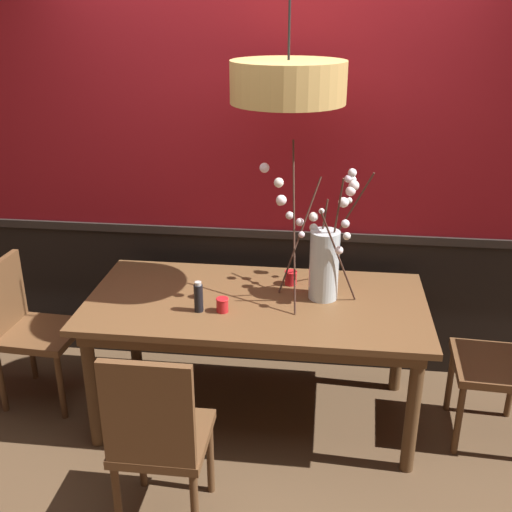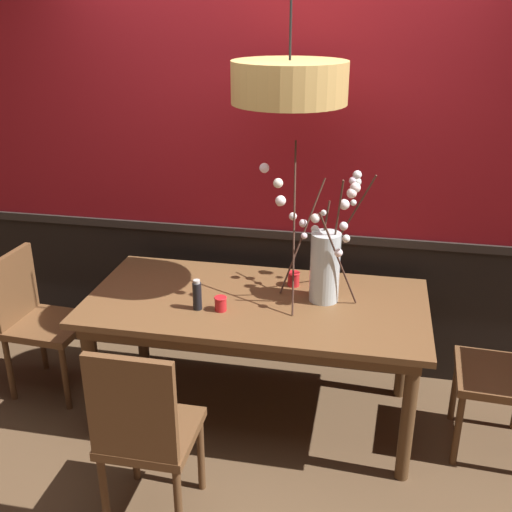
{
  "view_description": "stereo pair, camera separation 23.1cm",
  "coord_description": "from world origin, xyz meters",
  "px_view_note": "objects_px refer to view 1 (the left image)",
  "views": [
    {
      "loc": [
        0.36,
        -2.94,
        2.24
      ],
      "look_at": [
        0.0,
        0.0,
        1.0
      ],
      "focal_mm": 42.94,
      "sensor_mm": 36.0,
      "label": 1
    },
    {
      "loc": [
        0.58,
        -2.91,
        2.24
      ],
      "look_at": [
        0.0,
        0.0,
        1.0
      ],
      "focal_mm": 42.94,
      "sensor_mm": 36.0,
      "label": 2
    }
  ],
  "objects_px": {
    "candle_holder_nearer_edge": "(222,305)",
    "chair_head_east_end": "(508,357)",
    "candle_holder_nearer_center": "(291,278)",
    "pendant_lamp": "(288,82)",
    "condiment_bottle": "(199,297)",
    "dining_table": "(256,313)",
    "chair_near_side_left": "(158,435)",
    "chair_far_side_right": "(315,276)",
    "chair_far_side_left": "(236,273)",
    "chair_head_west_end": "(27,324)",
    "vase_with_blossoms": "(323,258)"
  },
  "relations": [
    {
      "from": "candle_holder_nearer_edge",
      "to": "chair_head_east_end",
      "type": "bearing_deg",
      "value": 4.8
    },
    {
      "from": "candle_holder_nearer_center",
      "to": "chair_head_east_end",
      "type": "bearing_deg",
      "value": -12.02
    },
    {
      "from": "pendant_lamp",
      "to": "chair_head_east_end",
      "type": "bearing_deg",
      "value": -5.9
    },
    {
      "from": "condiment_bottle",
      "to": "pendant_lamp",
      "type": "distance_m",
      "value": 1.17
    },
    {
      "from": "dining_table",
      "to": "candle_holder_nearer_edge",
      "type": "xyz_separation_m",
      "value": [
        -0.16,
        -0.15,
        0.12
      ]
    },
    {
      "from": "chair_near_side_left",
      "to": "dining_table",
      "type": "bearing_deg",
      "value": 70.21
    },
    {
      "from": "candle_holder_nearer_center",
      "to": "pendant_lamp",
      "type": "relative_size",
      "value": 0.1
    },
    {
      "from": "chair_far_side_right",
      "to": "candle_holder_nearer_edge",
      "type": "relative_size",
      "value": 11.9
    },
    {
      "from": "chair_far_side_left",
      "to": "candle_holder_nearer_center",
      "type": "bearing_deg",
      "value": -56.4
    },
    {
      "from": "candle_holder_nearer_edge",
      "to": "condiment_bottle",
      "type": "relative_size",
      "value": 0.46
    },
    {
      "from": "chair_head_east_end",
      "to": "condiment_bottle",
      "type": "bearing_deg",
      "value": -175.25
    },
    {
      "from": "candle_holder_nearer_center",
      "to": "chair_far_side_right",
      "type": "bearing_deg",
      "value": 79.11
    },
    {
      "from": "chair_far_side_right",
      "to": "candle_holder_nearer_center",
      "type": "xyz_separation_m",
      "value": [
        -0.13,
        -0.65,
        0.27
      ]
    },
    {
      "from": "chair_far_side_left",
      "to": "chair_head_west_end",
      "type": "relative_size",
      "value": 1.01
    },
    {
      "from": "dining_table",
      "to": "vase_with_blossoms",
      "type": "distance_m",
      "value": 0.48
    },
    {
      "from": "chair_far_side_left",
      "to": "candle_holder_nearer_edge",
      "type": "distance_m",
      "value": 1.04
    },
    {
      "from": "condiment_bottle",
      "to": "chair_head_west_end",
      "type": "bearing_deg",
      "value": 170.26
    },
    {
      "from": "vase_with_blossoms",
      "to": "chair_head_east_end",
      "type": "bearing_deg",
      "value": -6.36
    },
    {
      "from": "vase_with_blossoms",
      "to": "candle_holder_nearer_center",
      "type": "height_order",
      "value": "vase_with_blossoms"
    },
    {
      "from": "chair_head_west_end",
      "to": "condiment_bottle",
      "type": "distance_m",
      "value": 1.14
    },
    {
      "from": "chair_far_side_left",
      "to": "pendant_lamp",
      "type": "distance_m",
      "value": 1.6
    },
    {
      "from": "vase_with_blossoms",
      "to": "dining_table",
      "type": "bearing_deg",
      "value": -166.75
    },
    {
      "from": "chair_far_side_right",
      "to": "pendant_lamp",
      "type": "bearing_deg",
      "value": -101.14
    },
    {
      "from": "chair_far_side_left",
      "to": "chair_head_west_end",
      "type": "xyz_separation_m",
      "value": [
        -1.11,
        -0.83,
        -0.02
      ]
    },
    {
      "from": "dining_table",
      "to": "chair_head_west_end",
      "type": "distance_m",
      "value": 1.36
    },
    {
      "from": "chair_far_side_left",
      "to": "condiment_bottle",
      "type": "bearing_deg",
      "value": -92.08
    },
    {
      "from": "chair_far_side_right",
      "to": "chair_near_side_left",
      "type": "xyz_separation_m",
      "value": [
        -0.62,
        -1.76,
        0.01
      ]
    },
    {
      "from": "dining_table",
      "to": "chair_head_west_end",
      "type": "relative_size",
      "value": 2.08
    },
    {
      "from": "dining_table",
      "to": "pendant_lamp",
      "type": "xyz_separation_m",
      "value": [
        0.14,
        0.1,
        1.21
      ]
    },
    {
      "from": "chair_far_side_left",
      "to": "vase_with_blossoms",
      "type": "bearing_deg",
      "value": -52.07
    },
    {
      "from": "chair_head_east_end",
      "to": "dining_table",
      "type": "bearing_deg",
      "value": 178.83
    },
    {
      "from": "vase_with_blossoms",
      "to": "condiment_bottle",
      "type": "distance_m",
      "value": 0.69
    },
    {
      "from": "dining_table",
      "to": "chair_far_side_left",
      "type": "distance_m",
      "value": 0.89
    },
    {
      "from": "chair_head_west_end",
      "to": "chair_near_side_left",
      "type": "xyz_separation_m",
      "value": [
        1.03,
        -0.9,
        0.03
      ]
    },
    {
      "from": "chair_head_east_end",
      "to": "condiment_bottle",
      "type": "relative_size",
      "value": 5.25
    },
    {
      "from": "chair_far_side_right",
      "to": "candle_holder_nearer_edge",
      "type": "bearing_deg",
      "value": -113.89
    },
    {
      "from": "chair_head_west_end",
      "to": "chair_near_side_left",
      "type": "distance_m",
      "value": 1.37
    },
    {
      "from": "dining_table",
      "to": "condiment_bottle",
      "type": "xyz_separation_m",
      "value": [
        -0.28,
        -0.16,
        0.16
      ]
    },
    {
      "from": "chair_head_west_end",
      "to": "vase_with_blossoms",
      "type": "distance_m",
      "value": 1.77
    },
    {
      "from": "dining_table",
      "to": "pendant_lamp",
      "type": "height_order",
      "value": "pendant_lamp"
    },
    {
      "from": "vase_with_blossoms",
      "to": "condiment_bottle",
      "type": "bearing_deg",
      "value": -158.78
    },
    {
      "from": "chair_near_side_left",
      "to": "candle_holder_nearer_edge",
      "type": "bearing_deg",
      "value": 77.59
    },
    {
      "from": "chair_far_side_left",
      "to": "candle_holder_nearer_center",
      "type": "distance_m",
      "value": 0.8
    },
    {
      "from": "chair_near_side_left",
      "to": "vase_with_blossoms",
      "type": "bearing_deg",
      "value": 55.26
    },
    {
      "from": "candle_holder_nearer_edge",
      "to": "chair_far_side_left",
      "type": "bearing_deg",
      "value": 94.91
    },
    {
      "from": "chair_head_east_end",
      "to": "pendant_lamp",
      "type": "xyz_separation_m",
      "value": [
        -1.2,
        0.12,
        1.38
      ]
    },
    {
      "from": "dining_table",
      "to": "vase_with_blossoms",
      "type": "xyz_separation_m",
      "value": [
        0.35,
        0.08,
        0.31
      ]
    },
    {
      "from": "chair_head_east_end",
      "to": "vase_with_blossoms",
      "type": "xyz_separation_m",
      "value": [
        -0.99,
        0.11,
        0.47
      ]
    },
    {
      "from": "chair_near_side_left",
      "to": "chair_head_east_end",
      "type": "bearing_deg",
      "value": 27.24
    },
    {
      "from": "chair_near_side_left",
      "to": "condiment_bottle",
      "type": "bearing_deg",
      "value": 86.99
    }
  ]
}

